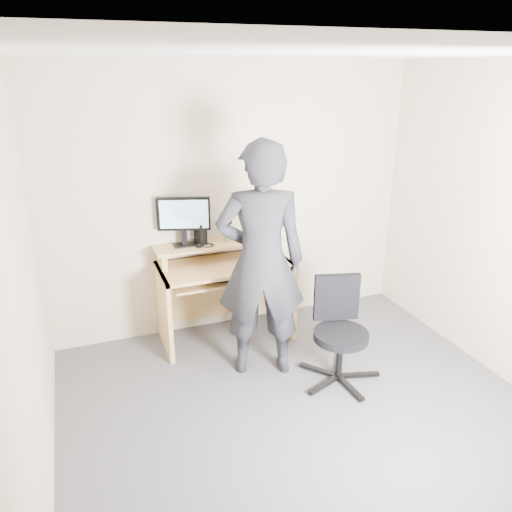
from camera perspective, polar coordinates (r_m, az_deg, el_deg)
ground at (r=3.83m, az=6.54°, el=-18.79°), size 3.50×3.50×0.00m
back_wall at (r=4.72m, az=-2.49°, el=6.33°), size 3.50×0.02×2.50m
ceiling at (r=2.95m, az=8.67°, el=21.93°), size 3.50×3.50×0.02m
desk at (r=4.69m, az=-3.83°, el=-2.87°), size 1.20×0.60×0.91m
monitor at (r=4.49m, az=-8.28°, el=4.44°), size 0.46×0.17×0.45m
external_drive at (r=4.57m, az=-6.37°, el=2.59°), size 0.10×0.14×0.20m
travel_mug at (r=4.63m, az=-3.18°, el=2.75°), size 0.08×0.08×0.17m
smartphone at (r=4.63m, az=-1.54°, el=1.74°), size 0.10×0.14×0.01m
charger at (r=4.50m, az=-6.51°, el=1.20°), size 0.06×0.05×0.03m
headphones at (r=4.64m, az=-7.40°, el=1.64°), size 0.19×0.19×0.06m
keyboard at (r=4.47m, az=-4.32°, el=-2.46°), size 0.49×0.28×0.03m
mouse at (r=4.56m, az=1.26°, el=-0.52°), size 0.10×0.07×0.04m
office_chair at (r=4.13m, az=9.48°, el=-7.99°), size 0.67×0.65×0.84m
person at (r=3.96m, az=0.56°, el=-0.69°), size 0.82×0.65×1.96m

